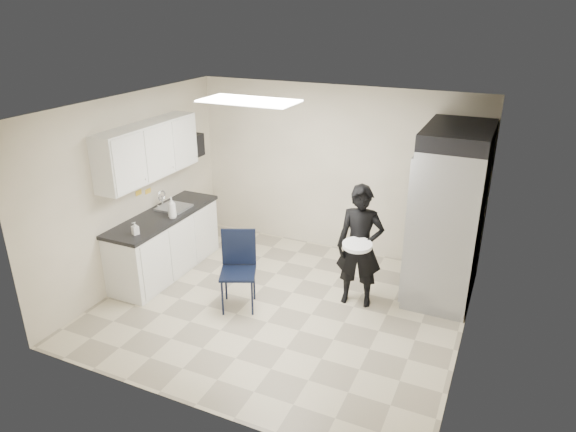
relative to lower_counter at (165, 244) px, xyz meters
The scene contains 21 objects.
floor 2.01m from the lower_counter, ahead, with size 4.50×4.50×0.00m, color #BAAF92.
ceiling 2.92m from the lower_counter, ahead, with size 4.50×4.50×0.00m, color silver.
back_wall 2.79m from the lower_counter, 42.71° to the left, with size 4.50×4.50×0.00m, color beige.
left_wall 0.94m from the lower_counter, 146.31° to the right, with size 4.00×4.00×0.00m, color beige.
right_wall 4.29m from the lower_counter, ahead, with size 4.00×4.00×0.00m, color beige.
ceiling_panel 2.54m from the lower_counter, ahead, with size 1.20×0.60×0.02m, color white.
lower_counter is the anchor object (origin of this frame).
countertop 0.46m from the lower_counter, 90.00° to the left, with size 0.64×1.95×0.05m, color black.
sink 0.51m from the lower_counter, 85.43° to the left, with size 0.42×0.40×0.14m, color gray.
faucet 0.67m from the lower_counter, 125.75° to the left, with size 0.02×0.02×0.24m, color silver.
upper_cabinets 1.40m from the lower_counter, behind, with size 0.35×1.80×0.75m, color silver.
towel_dispenser 1.67m from the lower_counter, 99.38° to the left, with size 0.22×0.30×0.35m, color black.
notice_sticker_left 0.85m from the lower_counter, 161.21° to the right, with size 0.00×0.12×0.07m, color yellow.
notice_sticker_right 0.81m from the lower_counter, 161.21° to the left, with size 0.00×0.12×0.07m, color yellow.
commercial_fridge 3.98m from the lower_counter, 15.88° to the left, with size 0.80×1.35×2.10m, color gray.
fridge_compressor 4.31m from the lower_counter, 15.88° to the left, with size 0.80×1.35×0.20m, color black.
folding_chair 1.52m from the lower_counter, 16.15° to the right, with size 0.44×0.44×0.99m, color black.
man_tuxedo 2.87m from the lower_counter, ahead, with size 0.60×0.40×1.63m, color black.
bucket_lid 2.91m from the lower_counter, ahead, with size 0.37×0.37×0.05m, color silver.
soap_bottle_a 0.67m from the lower_counter, 12.97° to the right, with size 0.12×0.12×0.31m, color white.
soap_bottle_b 0.92m from the lower_counter, 80.27° to the right, with size 0.08×0.08×0.17m, color #A2A4AD.
Camera 1 is at (2.48, -5.21, 3.66)m, focal length 32.00 mm.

